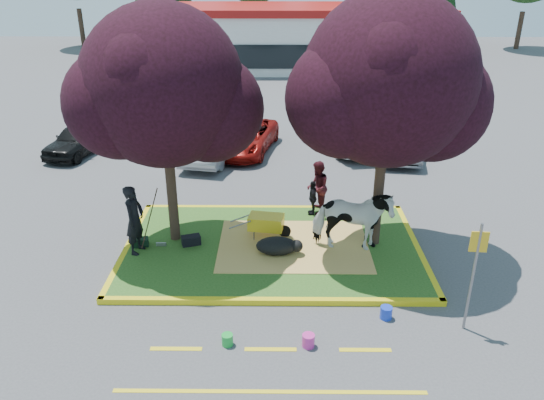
{
  "coord_description": "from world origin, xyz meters",
  "views": [
    {
      "loc": [
        0.11,
        -13.06,
        7.52
      ],
      "look_at": [
        -0.01,
        0.5,
        1.33
      ],
      "focal_mm": 35.0,
      "sensor_mm": 36.0,
      "label": 1
    }
  ],
  "objects_px": {
    "bucket_blue": "(386,313)",
    "bucket_pink": "(308,341)",
    "handler": "(135,220)",
    "bucket_green": "(227,340)",
    "car_black": "(79,139)",
    "cow": "(352,220)",
    "calf": "(277,246)",
    "sign_post": "(475,266)",
    "wheelbarrow": "(266,222)",
    "car_silver": "(213,140)"
  },
  "relations": [
    {
      "from": "handler",
      "to": "bucket_blue",
      "type": "distance_m",
      "value": 6.96
    },
    {
      "from": "sign_post",
      "to": "car_black",
      "type": "distance_m",
      "value": 17.07
    },
    {
      "from": "sign_post",
      "to": "car_silver",
      "type": "distance_m",
      "value": 13.03
    },
    {
      "from": "wheelbarrow",
      "to": "bucket_pink",
      "type": "relative_size",
      "value": 6.13
    },
    {
      "from": "cow",
      "to": "bucket_pink",
      "type": "xyz_separation_m",
      "value": [
        -1.36,
        -3.87,
        -0.91
      ]
    },
    {
      "from": "sign_post",
      "to": "car_black",
      "type": "height_order",
      "value": "sign_post"
    },
    {
      "from": "handler",
      "to": "cow",
      "type": "bearing_deg",
      "value": -75.34
    },
    {
      "from": "bucket_blue",
      "to": "car_silver",
      "type": "bearing_deg",
      "value": 115.46
    },
    {
      "from": "cow",
      "to": "handler",
      "type": "relative_size",
      "value": 1.1
    },
    {
      "from": "cow",
      "to": "bucket_blue",
      "type": "distance_m",
      "value": 3.06
    },
    {
      "from": "cow",
      "to": "bucket_green",
      "type": "bearing_deg",
      "value": 147.11
    },
    {
      "from": "bucket_blue",
      "to": "car_black",
      "type": "bearing_deg",
      "value": 133.94
    },
    {
      "from": "wheelbarrow",
      "to": "calf",
      "type": "bearing_deg",
      "value": -63.89
    },
    {
      "from": "calf",
      "to": "bucket_green",
      "type": "relative_size",
      "value": 4.31
    },
    {
      "from": "handler",
      "to": "wheelbarrow",
      "type": "distance_m",
      "value": 3.67
    },
    {
      "from": "calf",
      "to": "bucket_blue",
      "type": "bearing_deg",
      "value": -25.77
    },
    {
      "from": "bucket_blue",
      "to": "bucket_pink",
      "type": "bearing_deg",
      "value": -151.73
    },
    {
      "from": "bucket_pink",
      "to": "calf",
      "type": "bearing_deg",
      "value": 100.6
    },
    {
      "from": "handler",
      "to": "car_silver",
      "type": "xyz_separation_m",
      "value": [
        1.22,
        8.02,
        -0.37
      ]
    },
    {
      "from": "handler",
      "to": "car_black",
      "type": "distance_m",
      "value": 9.64
    },
    {
      "from": "calf",
      "to": "car_silver",
      "type": "distance_m",
      "value": 8.53
    },
    {
      "from": "sign_post",
      "to": "car_black",
      "type": "xyz_separation_m",
      "value": [
        -12.5,
        11.59,
        -0.99
      ]
    },
    {
      "from": "bucket_pink",
      "to": "bucket_blue",
      "type": "relative_size",
      "value": 0.98
    },
    {
      "from": "calf",
      "to": "sign_post",
      "type": "bearing_deg",
      "value": -14.91
    },
    {
      "from": "bucket_pink",
      "to": "sign_post",
      "type": "bearing_deg",
      "value": 10.3
    },
    {
      "from": "bucket_green",
      "to": "car_black",
      "type": "bearing_deg",
      "value": 120.83
    },
    {
      "from": "cow",
      "to": "car_silver",
      "type": "bearing_deg",
      "value": 36.46
    },
    {
      "from": "sign_post",
      "to": "car_silver",
      "type": "relative_size",
      "value": 0.57
    },
    {
      "from": "calf",
      "to": "wheelbarrow",
      "type": "distance_m",
      "value": 1.05
    },
    {
      "from": "wheelbarrow",
      "to": "sign_post",
      "type": "height_order",
      "value": "sign_post"
    },
    {
      "from": "bucket_green",
      "to": "bucket_blue",
      "type": "xyz_separation_m",
      "value": [
        3.55,
        0.96,
        0.02
      ]
    },
    {
      "from": "calf",
      "to": "bucket_pink",
      "type": "relative_size",
      "value": 3.88
    },
    {
      "from": "cow",
      "to": "calf",
      "type": "bearing_deg",
      "value": 102.98
    },
    {
      "from": "car_black",
      "to": "wheelbarrow",
      "type": "bearing_deg",
      "value": -29.0
    },
    {
      "from": "bucket_pink",
      "to": "car_black",
      "type": "height_order",
      "value": "car_black"
    },
    {
      "from": "bucket_green",
      "to": "car_black",
      "type": "relative_size",
      "value": 0.07
    },
    {
      "from": "calf",
      "to": "bucket_pink",
      "type": "bearing_deg",
      "value": -58.79
    },
    {
      "from": "bucket_pink",
      "to": "car_silver",
      "type": "bearing_deg",
      "value": 105.64
    },
    {
      "from": "sign_post",
      "to": "bucket_green",
      "type": "xyz_separation_m",
      "value": [
        -5.22,
        -0.61,
        -1.49
      ]
    },
    {
      "from": "handler",
      "to": "bucket_pink",
      "type": "height_order",
      "value": "handler"
    },
    {
      "from": "calf",
      "to": "bucket_green",
      "type": "distance_m",
      "value": 3.75
    },
    {
      "from": "cow",
      "to": "bucket_green",
      "type": "relative_size",
      "value": 8.15
    },
    {
      "from": "bucket_green",
      "to": "bucket_pink",
      "type": "height_order",
      "value": "bucket_pink"
    },
    {
      "from": "cow",
      "to": "car_black",
      "type": "bearing_deg",
      "value": 56.99
    },
    {
      "from": "calf",
      "to": "car_silver",
      "type": "xyz_separation_m",
      "value": [
        -2.61,
        8.11,
        0.36
      ]
    },
    {
      "from": "handler",
      "to": "bucket_pink",
      "type": "relative_size",
      "value": 6.71
    },
    {
      "from": "sign_post",
      "to": "cow",
      "type": "bearing_deg",
      "value": 128.33
    },
    {
      "from": "calf",
      "to": "car_black",
      "type": "relative_size",
      "value": 0.3
    },
    {
      "from": "calf",
      "to": "car_silver",
      "type": "relative_size",
      "value": 0.25
    },
    {
      "from": "handler",
      "to": "car_silver",
      "type": "distance_m",
      "value": 8.12
    }
  ]
}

